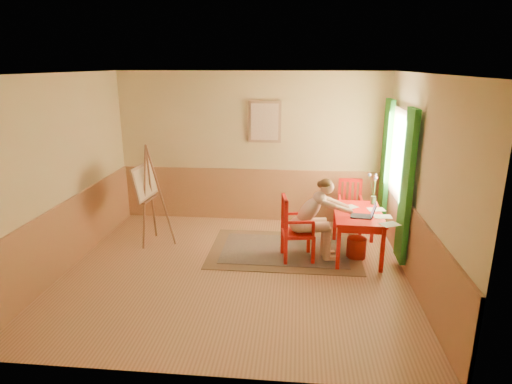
# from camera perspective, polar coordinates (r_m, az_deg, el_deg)

# --- Properties ---
(room) EXTENTS (5.04, 4.54, 2.84)m
(room) POSITION_cam_1_polar(r_m,az_deg,el_deg) (5.98, -2.90, 1.79)
(room) COLOR tan
(room) RESTS_ON ground
(wainscot) EXTENTS (5.00, 4.50, 1.00)m
(wainscot) POSITION_cam_1_polar(r_m,az_deg,el_deg) (7.00, -1.84, -3.69)
(wainscot) COLOR #B77B50
(wainscot) RESTS_ON room
(window) EXTENTS (0.12, 2.01, 2.20)m
(window) POSITION_cam_1_polar(r_m,az_deg,el_deg) (7.17, 17.99, 3.03)
(window) COLOR white
(window) RESTS_ON room
(wall_portrait) EXTENTS (0.60, 0.05, 0.76)m
(wall_portrait) POSITION_cam_1_polar(r_m,az_deg,el_deg) (8.01, 1.16, 9.22)
(wall_portrait) COLOR #A27A5B
(wall_portrait) RESTS_ON room
(rug) EXTENTS (2.41, 1.61, 0.02)m
(rug) POSITION_cam_1_polar(r_m,az_deg,el_deg) (7.12, 3.73, -7.64)
(rug) COLOR #8C7251
(rug) RESTS_ON room
(table) EXTENTS (0.76, 1.22, 0.72)m
(table) POSITION_cam_1_polar(r_m,az_deg,el_deg) (6.90, 13.25, -3.29)
(table) COLOR red
(table) RESTS_ON room
(chair_left) EXTENTS (0.53, 0.51, 1.01)m
(chair_left) POSITION_cam_1_polar(r_m,az_deg,el_deg) (6.65, 5.08, -4.82)
(chair_left) COLOR red
(chair_left) RESTS_ON room
(chair_back) EXTENTS (0.43, 0.45, 0.94)m
(chair_back) POSITION_cam_1_polar(r_m,az_deg,el_deg) (7.93, 12.21, -1.83)
(chair_back) COLOR red
(chair_back) RESTS_ON room
(figure) EXTENTS (0.98, 0.49, 1.29)m
(figure) POSITION_cam_1_polar(r_m,az_deg,el_deg) (6.63, 7.71, -3.10)
(figure) COLOR beige
(figure) RESTS_ON room
(laptop) EXTENTS (0.39, 0.26, 0.22)m
(laptop) POSITION_cam_1_polar(r_m,az_deg,el_deg) (6.67, 14.15, -2.84)
(laptop) COLOR #1E2338
(laptop) RESTS_ON table
(papers) EXTENTS (0.81, 1.03, 0.00)m
(papers) POSITION_cam_1_polar(r_m,az_deg,el_deg) (6.84, 15.24, -2.81)
(papers) COLOR white
(papers) RESTS_ON table
(vase) EXTENTS (0.18, 0.26, 0.51)m
(vase) POSITION_cam_1_polar(r_m,az_deg,el_deg) (7.27, 15.20, 0.23)
(vase) COLOR #3F724C
(vase) RESTS_ON table
(wastebasket) EXTENTS (0.36, 0.36, 0.32)m
(wastebasket) POSITION_cam_1_polar(r_m,az_deg,el_deg) (7.00, 13.05, -7.14)
(wastebasket) COLOR #B52418
(wastebasket) RESTS_ON room
(easel) EXTENTS (0.58, 0.75, 1.69)m
(easel) POSITION_cam_1_polar(r_m,az_deg,el_deg) (7.32, -14.18, 0.81)
(easel) COLOR brown
(easel) RESTS_ON room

